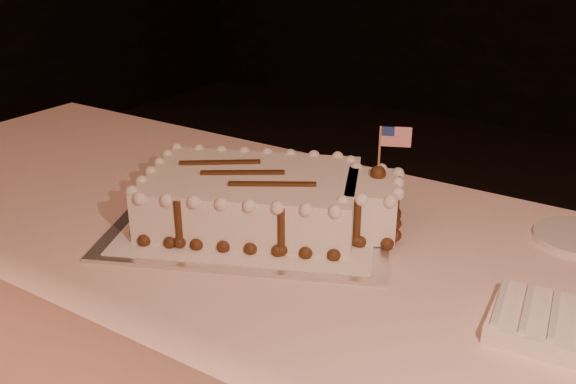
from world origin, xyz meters
The scene contains 4 objects.
cake_board centered at (-0.18, 0.59, 0.75)m, with size 0.52×0.39×0.01m, color beige.
doily centered at (-0.18, 0.59, 0.76)m, with size 0.47×0.35×0.00m, color white.
sheet_cake centered at (-0.16, 0.61, 0.81)m, with size 0.52×0.40×0.20m.
napkin_stack centered at (0.40, 0.54, 0.76)m, with size 0.22×0.17×0.03m.
Camera 1 is at (0.48, -0.31, 1.30)m, focal length 40.00 mm.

